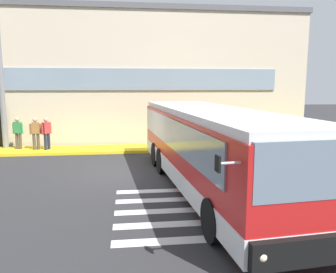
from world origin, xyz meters
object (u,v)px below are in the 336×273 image
(passenger_near_column, at_px, (18,132))
(passenger_by_doorway, at_px, (36,132))
(passenger_at_curb_edge, at_px, (46,131))
(entry_support_column, at_px, (1,85))
(bus_main_foreground, at_px, (210,150))

(passenger_near_column, relative_size, passenger_by_doorway, 1.00)
(passenger_near_column, xyz_separation_m, passenger_at_curb_edge, (1.50, -0.30, 0.03))
(entry_support_column, height_order, bus_main_foreground, entry_support_column)
(passenger_by_doorway, xyz_separation_m, passenger_at_curb_edge, (0.52, 0.01, 0.03))
(entry_support_column, distance_m, passenger_near_column, 2.55)
(entry_support_column, relative_size, passenger_at_curb_edge, 3.96)
(entry_support_column, height_order, passenger_near_column, entry_support_column)
(entry_support_column, xyz_separation_m, passenger_near_column, (0.80, -0.40, -2.39))
(passenger_by_doorway, bearing_deg, passenger_near_column, 162.08)
(passenger_by_doorway, height_order, passenger_at_curb_edge, same)
(bus_main_foreground, relative_size, passenger_by_doorway, 6.81)
(entry_support_column, relative_size, bus_main_foreground, 0.58)
(bus_main_foreground, distance_m, passenger_by_doorway, 10.26)
(passenger_by_doorway, bearing_deg, bus_main_foreground, -43.38)
(bus_main_foreground, bearing_deg, passenger_by_doorway, 136.62)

